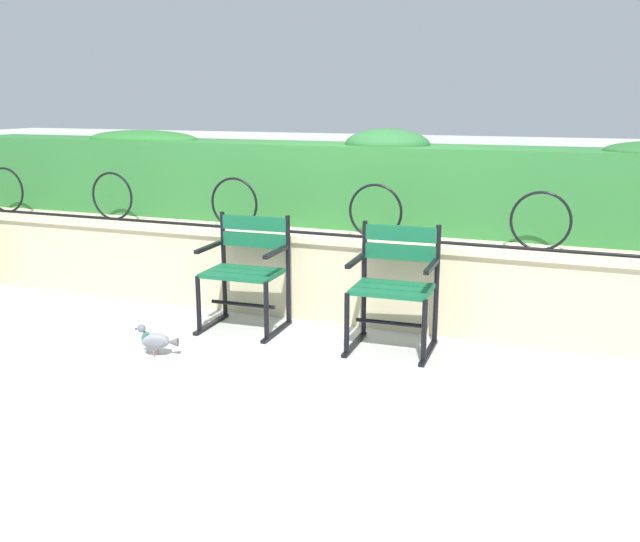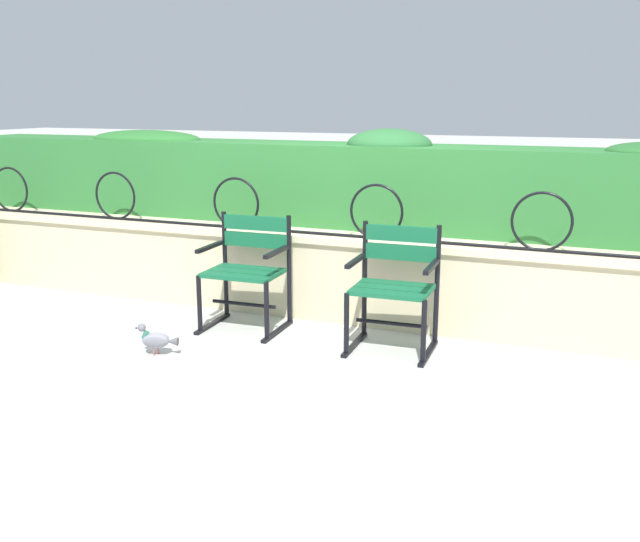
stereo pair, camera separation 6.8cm
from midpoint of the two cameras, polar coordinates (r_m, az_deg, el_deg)
ground_plane at (r=5.04m, az=-0.80°, el=-6.34°), size 60.00×60.00×0.00m
stone_wall at (r=5.66m, az=2.25°, el=-0.50°), size 8.34×0.41×0.68m
iron_arch_fence at (r=5.60m, az=-1.12°, el=4.68°), size 7.78×0.02×0.42m
hedge_row at (r=6.01m, az=3.65°, el=7.02°), size 8.17×0.65×0.80m
park_chair_left at (r=5.47m, az=-6.19°, el=0.22°), size 0.61×0.54×0.85m
park_chair_right at (r=5.01m, az=5.56°, el=-1.00°), size 0.59×0.55×0.86m
pigeon_near_chairs at (r=5.04m, az=-13.23°, el=-5.36°), size 0.29×0.15×0.22m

